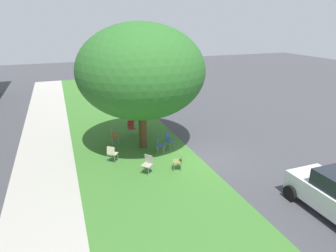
{
  "coord_description": "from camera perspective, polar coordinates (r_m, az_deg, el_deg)",
  "views": [
    {
      "loc": [
        -11.89,
        6.45,
        6.61
      ],
      "look_at": [
        2.17,
        1.16,
        1.15
      ],
      "focal_mm": 31.23,
      "sensor_mm": 36.0,
      "label": 1
    }
  ],
  "objects": [
    {
      "name": "sidewalk_strip",
      "position": [
        13.65,
        -23.12,
        -10.74
      ],
      "size": [
        48.0,
        2.8,
        0.01
      ],
      "primitive_type": "cube",
      "color": "#ADA89E",
      "rests_on": "ground"
    },
    {
      "name": "chair_2",
      "position": [
        14.55,
        -10.89,
        -5.16
      ],
      "size": [
        0.58,
        0.58,
        0.88
      ],
      "color": "beige",
      "rests_on": "ground"
    },
    {
      "name": "chair_1",
      "position": [
        13.36,
        -4.01,
        -7.2
      ],
      "size": [
        0.59,
        0.59,
        0.88
      ],
      "color": "#ADA393",
      "rests_on": "ground"
    },
    {
      "name": "chair_5",
      "position": [
        16.71,
        -10.56,
        -1.75
      ],
      "size": [
        0.46,
        0.46,
        0.88
      ],
      "color": "#C64C1E",
      "rests_on": "ground"
    },
    {
      "name": "chair_4",
      "position": [
        15.92,
        0.12,
        -2.52
      ],
      "size": [
        0.57,
        0.56,
        0.88
      ],
      "color": "#335184",
      "rests_on": "ground"
    },
    {
      "name": "ground",
      "position": [
        15.06,
        7.09,
        -6.23
      ],
      "size": [
        80.0,
        80.0,
        0.0
      ],
      "primitive_type": "plane",
      "color": "#424247"
    },
    {
      "name": "chair_7",
      "position": [
        15.34,
        -1.68,
        -3.43
      ],
      "size": [
        0.56,
        0.56,
        0.88
      ],
      "color": "#335184",
      "rests_on": "ground"
    },
    {
      "name": "chair_6",
      "position": [
        17.91,
        -7.19,
        -0.07
      ],
      "size": [
        0.42,
        0.42,
        0.88
      ],
      "color": "#B7332D",
      "rests_on": "ground"
    },
    {
      "name": "chair_0",
      "position": [
        17.41,
        -4.9,
        -0.58
      ],
      "size": [
        0.57,
        0.57,
        0.88
      ],
      "color": "brown",
      "rests_on": "ground"
    },
    {
      "name": "street_tree",
      "position": [
        15.06,
        -5.29,
        10.59
      ],
      "size": [
        6.51,
        6.51,
        6.59
      ],
      "color": "brown",
      "rests_on": "ground"
    },
    {
      "name": "grass_verge",
      "position": [
        13.99,
        -4.76,
        -8.29
      ],
      "size": [
        48.0,
        6.0,
        0.01
      ],
      "primitive_type": "cube",
      "color": "#3D752D",
      "rests_on": "ground"
    },
    {
      "name": "chair_3",
      "position": [
        13.63,
        2.15,
        -6.58
      ],
      "size": [
        0.52,
        0.53,
        0.88
      ],
      "color": "olive",
      "rests_on": "ground"
    }
  ]
}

